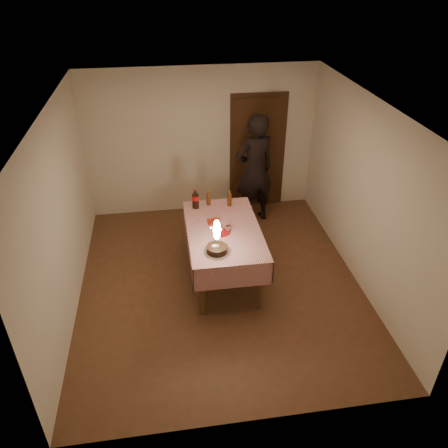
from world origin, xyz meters
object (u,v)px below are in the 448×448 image
at_px(amber_bottle_left, 208,198).
at_px(amber_bottle_right, 229,199).
at_px(red_cup, 216,222).
at_px(cola_bottle, 195,199).
at_px(dining_table, 223,235).
at_px(birthday_cake, 217,244).
at_px(clear_cup, 228,228).
at_px(photographer, 255,170).
at_px(red_plate, 222,233).

height_order(amber_bottle_left, amber_bottle_right, same).
bearing_deg(red_cup, cola_bottle, 114.26).
bearing_deg(dining_table, cola_bottle, 116.81).
bearing_deg(amber_bottle_right, birthday_cake, -106.58).
height_order(dining_table, clear_cup, clear_cup).
height_order(red_cup, photographer, photographer).
distance_m(dining_table, amber_bottle_right, 0.71).
bearing_deg(photographer, dining_table, -116.31).
height_order(red_plate, cola_bottle, cola_bottle).
height_order(amber_bottle_right, photographer, photographer).
height_order(birthday_cake, photographer, photographer).
xyz_separation_m(dining_table, photographer, (0.76, 1.54, 0.25)).
bearing_deg(photographer, clear_cup, -113.63).
distance_m(clear_cup, cola_bottle, 0.82).
relative_size(clear_cup, amber_bottle_right, 0.35).
distance_m(red_plate, cola_bottle, 0.82).
bearing_deg(red_plate, photographer, 64.24).
relative_size(birthday_cake, red_cup, 4.82).
bearing_deg(red_cup, birthday_cake, -96.83).
relative_size(clear_cup, photographer, 0.05).
bearing_deg(red_plate, clear_cup, 18.39).
relative_size(amber_bottle_left, photographer, 0.13).
xyz_separation_m(red_plate, photographer, (0.79, 1.64, 0.14)).
relative_size(red_plate, cola_bottle, 0.69).
height_order(dining_table, birthday_cake, birthday_cake).
bearing_deg(photographer, red_cup, -120.67).
bearing_deg(amber_bottle_right, dining_table, -106.22).
bearing_deg(clear_cup, red_plate, -161.61).
height_order(dining_table, red_cup, red_cup).
xyz_separation_m(dining_table, red_cup, (-0.09, 0.11, 0.16)).
height_order(birthday_cake, clear_cup, birthday_cake).
xyz_separation_m(birthday_cake, clear_cup, (0.22, 0.46, -0.08)).
xyz_separation_m(red_plate, clear_cup, (0.09, 0.03, 0.04)).
relative_size(clear_cup, cola_bottle, 0.28).
xyz_separation_m(red_plate, cola_bottle, (-0.30, 0.75, 0.15)).
bearing_deg(photographer, cola_bottle, -140.58).
xyz_separation_m(red_cup, photographer, (0.85, 1.43, 0.09)).
xyz_separation_m(red_plate, amber_bottle_left, (-0.10, 0.81, 0.11)).
bearing_deg(red_plate, red_cup, 104.70).
distance_m(red_plate, amber_bottle_right, 0.78).
bearing_deg(birthday_cake, red_plate, 72.92).
relative_size(dining_table, red_cup, 17.20).
bearing_deg(cola_bottle, clear_cup, -61.92).
relative_size(red_cup, amber_bottle_left, 0.39).
distance_m(cola_bottle, photographer, 1.41).
relative_size(red_plate, red_cup, 2.20).
bearing_deg(photographer, amber_bottle_left, -136.90).
bearing_deg(photographer, amber_bottle_right, -122.57).
xyz_separation_m(amber_bottle_right, photographer, (0.58, 0.90, 0.02)).
bearing_deg(red_cup, clear_cup, -52.22).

